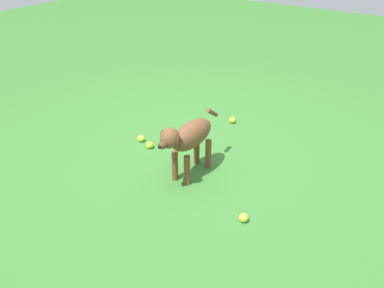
% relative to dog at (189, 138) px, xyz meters
% --- Properties ---
extents(ground, '(14.00, 14.00, 0.00)m').
position_rel_dog_xyz_m(ground, '(-0.25, -0.15, -0.36)').
color(ground, '#38722D').
extents(dog, '(0.80, 0.18, 0.54)m').
position_rel_dog_xyz_m(dog, '(0.00, 0.00, 0.00)').
color(dog, brown).
rests_on(dog, ground).
extents(tennis_ball_0, '(0.07, 0.07, 0.07)m').
position_rel_dog_xyz_m(tennis_ball_0, '(-1.06, -0.19, -0.32)').
color(tennis_ball_0, '#C0D237').
rests_on(tennis_ball_0, ground).
extents(tennis_ball_1, '(0.07, 0.07, 0.07)m').
position_rel_dog_xyz_m(tennis_ball_1, '(-0.17, -0.56, -0.32)').
color(tennis_ball_1, '#BFD22B').
rests_on(tennis_ball_1, ground).
extents(tennis_ball_2, '(0.07, 0.07, 0.07)m').
position_rel_dog_xyz_m(tennis_ball_2, '(-0.22, -0.71, -0.32)').
color(tennis_ball_2, '#D3DE3A').
rests_on(tennis_ball_2, ground).
extents(tennis_ball_3, '(0.07, 0.07, 0.07)m').
position_rel_dog_xyz_m(tennis_ball_3, '(0.26, 0.66, -0.32)').
color(tennis_ball_3, '#BFD23A').
rests_on(tennis_ball_3, ground).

